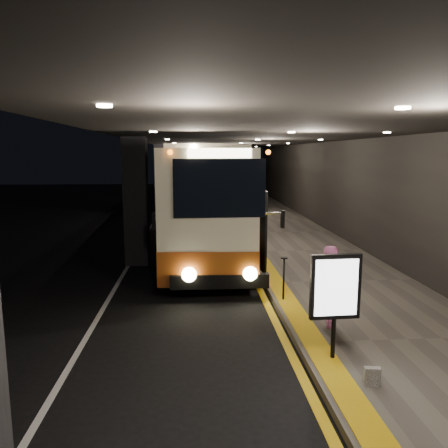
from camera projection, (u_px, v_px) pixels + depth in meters
name	position (u px, v px, depth m)	size (l,w,h in m)	color
ground	(176.00, 300.00, 11.60)	(90.00, 90.00, 0.00)	black
lane_line_white	(133.00, 257.00, 16.40)	(0.12, 50.00, 0.01)	silver
kerb_stripe_yellow	(243.00, 255.00, 16.68)	(0.18, 50.00, 0.01)	gold
sidewalk	(305.00, 252.00, 16.83)	(4.50, 50.00, 0.15)	#514C44
tactile_strip	(256.00, 251.00, 16.69)	(0.50, 50.00, 0.01)	gold
terminal_wall	(366.00, 176.00, 16.52)	(0.10, 50.00, 6.00)	black
support_columns	(136.00, 202.00, 15.09)	(0.80, 24.80, 4.40)	black
canopy	(248.00, 133.00, 15.96)	(9.00, 50.00, 0.40)	black
coach_main	(210.00, 203.00, 17.21)	(3.22, 12.86, 3.98)	beige
coach_second	(201.00, 185.00, 29.65)	(3.01, 11.65, 3.62)	beige
passenger_boarding	(331.00, 286.00, 9.38)	(0.64, 0.42, 1.76)	#D864AA
bag_polka	(372.00, 377.00, 7.00)	(0.25, 0.11, 0.31)	black
info_sign	(335.00, 289.00, 7.76)	(0.92, 0.16, 1.94)	black
stanchion_post	(284.00, 279.00, 11.06)	(0.05, 0.05, 1.10)	black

